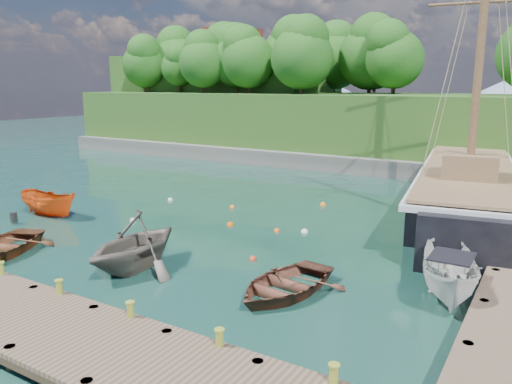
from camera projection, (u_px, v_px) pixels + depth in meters
ground at (191, 267)px, 19.16m from camera, size 160.00×160.00×0.00m
dock_near at (91, 344)px, 12.63m from camera, size 20.00×3.20×1.10m
bollard_0 at (4, 291)px, 16.94m from camera, size 0.26×0.26×0.45m
bollard_1 at (61, 312)px, 15.41m from camera, size 0.26×0.26×0.45m
bollard_2 at (132, 337)px, 13.89m from camera, size 0.26×0.26×0.45m
bollard_3 at (220, 368)px, 12.37m from camera, size 0.26×0.26×0.45m
rowboat_1 at (136, 268)px, 19.01m from camera, size 4.03×4.61×2.35m
rowboat_2 at (284, 293)px, 16.78m from camera, size 3.67×4.71×0.90m
motorboat_orange at (50, 215)px, 26.66m from camera, size 3.94×1.51×1.52m
cabin_boat_white at (448, 297)px, 16.44m from camera, size 2.80×4.84×1.76m
schooner at (467, 193)px, 27.02m from camera, size 7.55×26.74×19.51m
mooring_buoy_0 at (133, 221)px, 25.55m from camera, size 0.33×0.33×0.33m
mooring_buoy_1 at (230, 226)px, 24.76m from camera, size 0.36×0.36×0.36m
mooring_buoy_2 at (277, 232)px, 23.76m from camera, size 0.30×0.30×0.30m
mooring_buoy_3 at (304, 233)px, 23.60m from camera, size 0.34×0.34×0.34m
mooring_buoy_4 at (232, 208)px, 28.29m from camera, size 0.33×0.33×0.33m
mooring_buoy_5 at (323, 205)px, 28.86m from camera, size 0.37×0.37×0.37m
mooring_buoy_6 at (170, 200)px, 30.09m from camera, size 0.31×0.31×0.31m
mooring_buoy_7 at (253, 260)px, 19.96m from camera, size 0.29×0.29×0.29m
headland at (283, 97)px, 50.71m from camera, size 51.00×19.31×12.90m
distant_ridge at (507, 101)px, 74.51m from camera, size 117.00×40.00×10.00m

